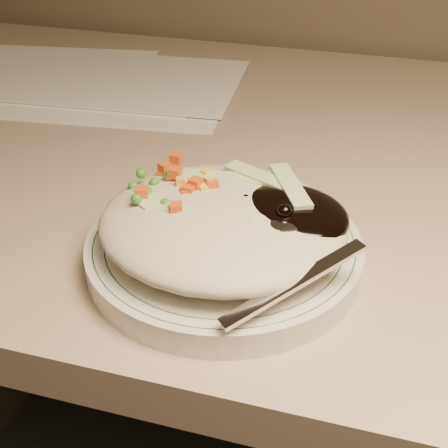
# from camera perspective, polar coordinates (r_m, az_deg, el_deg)

# --- Properties ---
(desk) EXTENTS (1.40, 0.70, 0.74)m
(desk) POSITION_cam_1_polar(r_m,az_deg,el_deg) (0.78, 12.44, -7.51)
(desk) COLOR tan
(desk) RESTS_ON ground
(plate) EXTENTS (0.22, 0.22, 0.02)m
(plate) POSITION_cam_1_polar(r_m,az_deg,el_deg) (0.50, 0.00, -2.50)
(plate) COLOR silver
(plate) RESTS_ON desk
(plate_rim) EXTENTS (0.21, 0.21, 0.00)m
(plate_rim) POSITION_cam_1_polar(r_m,az_deg,el_deg) (0.49, 0.00, -1.56)
(plate_rim) COLOR #144723
(plate_rim) RESTS_ON plate
(meal) EXTENTS (0.21, 0.19, 0.05)m
(meal) POSITION_cam_1_polar(r_m,az_deg,el_deg) (0.48, 0.46, 0.44)
(meal) COLOR #B8AF95
(meal) RESTS_ON plate
(papers) EXTENTS (0.46, 0.29, 0.00)m
(papers) POSITION_cam_1_polar(r_m,az_deg,el_deg) (0.89, -11.82, 12.73)
(papers) COLOR white
(papers) RESTS_ON desk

